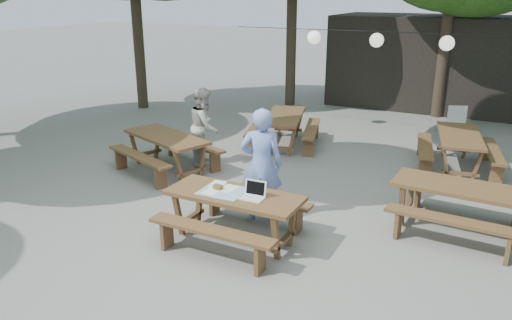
{
  "coord_description": "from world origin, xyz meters",
  "views": [
    {
      "loc": [
        2.8,
        -6.24,
        3.54
      ],
      "look_at": [
        -0.52,
        0.25,
        1.05
      ],
      "focal_mm": 35.0,
      "sensor_mm": 36.0,
      "label": 1
    }
  ],
  "objects_px": {
    "picnic_table_nw": "(167,152)",
    "plastic_chair": "(457,133)",
    "main_picnic_table": "(234,216)",
    "woman": "(261,165)",
    "second_person": "(205,126)"
  },
  "relations": [
    {
      "from": "main_picnic_table",
      "to": "woman",
      "type": "xyz_separation_m",
      "value": [
        0.01,
        0.86,
        0.54
      ]
    },
    {
      "from": "main_picnic_table",
      "to": "woman",
      "type": "relative_size",
      "value": 1.08
    },
    {
      "from": "picnic_table_nw",
      "to": "second_person",
      "type": "distance_m",
      "value": 0.97
    },
    {
      "from": "woman",
      "to": "plastic_chair",
      "type": "height_order",
      "value": "woman"
    },
    {
      "from": "plastic_chair",
      "to": "main_picnic_table",
      "type": "bearing_deg",
      "value": -130.11
    },
    {
      "from": "second_person",
      "to": "woman",
      "type": "bearing_deg",
      "value": -150.73
    },
    {
      "from": "woman",
      "to": "plastic_chair",
      "type": "distance_m",
      "value": 6.39
    },
    {
      "from": "second_person",
      "to": "plastic_chair",
      "type": "height_order",
      "value": "second_person"
    },
    {
      "from": "woman",
      "to": "plastic_chair",
      "type": "xyz_separation_m",
      "value": [
        2.35,
        5.9,
        -0.67
      ]
    },
    {
      "from": "woman",
      "to": "second_person",
      "type": "height_order",
      "value": "woman"
    },
    {
      "from": "main_picnic_table",
      "to": "woman",
      "type": "height_order",
      "value": "woman"
    },
    {
      "from": "woman",
      "to": "main_picnic_table",
      "type": "bearing_deg",
      "value": 68.53
    },
    {
      "from": "main_picnic_table",
      "to": "second_person",
      "type": "distance_m",
      "value": 3.62
    },
    {
      "from": "woman",
      "to": "picnic_table_nw",
      "type": "bearing_deg",
      "value": -43.58
    },
    {
      "from": "picnic_table_nw",
      "to": "plastic_chair",
      "type": "xyz_separation_m",
      "value": [
        5.08,
        4.74,
        -0.13
      ]
    }
  ]
}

